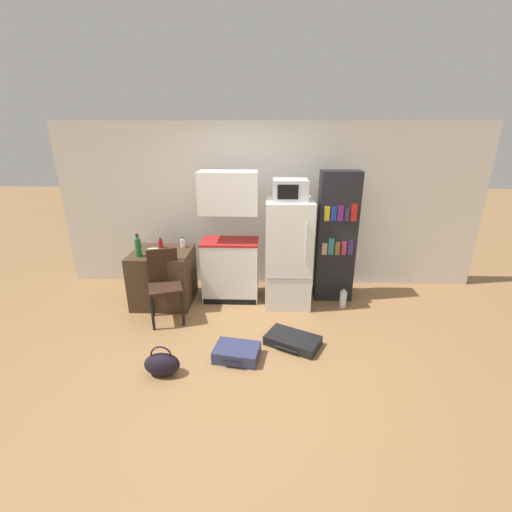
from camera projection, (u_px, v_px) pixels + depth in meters
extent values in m
plane|color=olive|center=(250.00, 354.00, 3.80)|extent=(24.00, 24.00, 0.00)
cube|color=silver|center=(269.00, 207.00, 5.25)|extent=(6.40, 0.10, 2.47)
cube|color=#422D1E|center=(164.00, 277.00, 4.86)|extent=(0.80, 0.76, 0.76)
cube|color=silver|center=(231.00, 271.00, 4.95)|extent=(0.79, 0.46, 0.86)
cube|color=#B21E1E|center=(230.00, 242.00, 4.80)|extent=(0.80, 0.47, 0.03)
cube|color=silver|center=(228.00, 193.00, 4.57)|extent=(0.79, 0.39, 0.56)
cube|color=black|center=(230.00, 302.00, 4.87)|extent=(0.76, 0.01, 0.08)
cube|color=silver|center=(288.00, 253.00, 4.73)|extent=(0.62, 0.66, 1.48)
cube|color=gray|center=(289.00, 279.00, 4.50)|extent=(0.60, 0.01, 0.01)
cylinder|color=silver|center=(306.00, 242.00, 4.31)|extent=(0.02, 0.02, 0.52)
cube|color=#B7B7BC|center=(290.00, 190.00, 4.43)|extent=(0.45, 0.39, 0.27)
cube|color=black|center=(288.00, 192.00, 4.24)|extent=(0.26, 0.01, 0.18)
cube|color=black|center=(336.00, 237.00, 4.81)|extent=(0.53, 0.30, 1.84)
cube|color=tan|center=(324.00, 249.00, 4.71)|extent=(0.07, 0.01, 0.17)
cube|color=teal|center=(331.00, 247.00, 4.69)|extent=(0.08, 0.01, 0.24)
cube|color=brown|center=(337.00, 248.00, 4.70)|extent=(0.06, 0.01, 0.19)
cube|color=#A33351|center=(344.00, 248.00, 4.70)|extent=(0.06, 0.01, 0.19)
cube|color=#332856|center=(351.00, 247.00, 4.69)|extent=(0.06, 0.01, 0.22)
cube|color=gold|center=(327.00, 214.00, 4.54)|extent=(0.07, 0.01, 0.20)
cube|color=#193899|center=(334.00, 214.00, 4.54)|extent=(0.07, 0.01, 0.19)
cube|color=#661E75|center=(340.00, 213.00, 4.53)|extent=(0.08, 0.01, 0.21)
cube|color=#332856|center=(347.00, 215.00, 4.54)|extent=(0.06, 0.01, 0.17)
cube|color=red|center=(354.00, 213.00, 4.52)|extent=(0.08, 0.01, 0.23)
cylinder|color=#1E6028|center=(138.00, 248.00, 4.50)|extent=(0.08, 0.08, 0.24)
cylinder|color=#1E6028|center=(137.00, 238.00, 4.46)|extent=(0.04, 0.04, 0.04)
cylinder|color=black|center=(137.00, 235.00, 4.44)|extent=(0.04, 0.04, 0.02)
cylinder|color=#AD1914|center=(161.00, 244.00, 4.88)|extent=(0.06, 0.06, 0.11)
cylinder|color=#AD1914|center=(160.00, 239.00, 4.86)|extent=(0.03, 0.03, 0.02)
cylinder|color=black|center=(160.00, 238.00, 4.85)|extent=(0.03, 0.03, 0.01)
cylinder|color=white|center=(183.00, 243.00, 4.89)|extent=(0.06, 0.06, 0.12)
cylinder|color=white|center=(182.00, 239.00, 4.86)|extent=(0.03, 0.03, 0.02)
cylinder|color=black|center=(182.00, 238.00, 4.86)|extent=(0.03, 0.03, 0.01)
cylinder|color=silver|center=(153.00, 251.00, 4.67)|extent=(0.18, 0.18, 0.05)
cylinder|color=black|center=(153.00, 314.00, 4.18)|extent=(0.04, 0.04, 0.45)
cylinder|color=black|center=(183.00, 309.00, 4.28)|extent=(0.04, 0.04, 0.45)
cylinder|color=black|center=(152.00, 300.00, 4.51)|extent=(0.04, 0.04, 0.45)
cylinder|color=black|center=(180.00, 297.00, 4.61)|extent=(0.04, 0.04, 0.45)
cube|color=#331E14|center=(165.00, 287.00, 4.31)|extent=(0.51, 0.51, 0.04)
cube|color=#331E14|center=(163.00, 265.00, 4.39)|extent=(0.38, 0.17, 0.44)
cube|color=black|center=(293.00, 340.00, 3.94)|extent=(0.69, 0.58, 0.11)
cylinder|color=black|center=(286.00, 349.00, 3.79)|extent=(0.25, 0.14, 0.02)
cube|color=navy|center=(237.00, 353.00, 3.71)|extent=(0.52, 0.41, 0.14)
cylinder|color=black|center=(232.00, 363.00, 3.53)|extent=(0.21, 0.05, 0.02)
ellipsoid|color=black|center=(162.00, 364.00, 3.44)|extent=(0.36, 0.20, 0.24)
torus|color=black|center=(161.00, 355.00, 3.40)|extent=(0.21, 0.02, 0.21)
cylinder|color=silver|center=(343.00, 299.00, 4.78)|extent=(0.10, 0.10, 0.24)
cylinder|color=silver|center=(344.00, 290.00, 4.73)|extent=(0.04, 0.04, 0.04)
cylinder|color=black|center=(344.00, 288.00, 4.72)|extent=(0.05, 0.05, 0.02)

